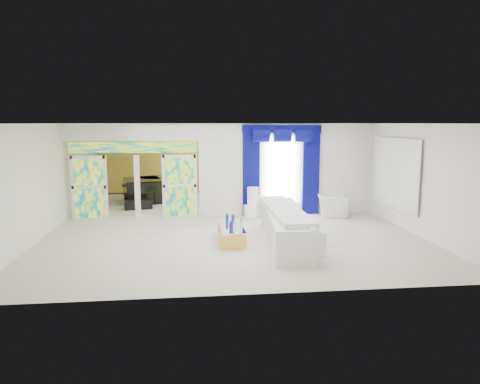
{
  "coord_description": "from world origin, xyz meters",
  "views": [
    {
      "loc": [
        -1.08,
        -13.52,
        3.02
      ],
      "look_at": [
        0.3,
        -1.2,
        1.1
      ],
      "focal_mm": 33.53,
      "sensor_mm": 36.0,
      "label": 1
    }
  ],
  "objects": [
    {
      "name": "table_lamp",
      "position": [
        0.92,
        0.59,
        0.67
      ],
      "size": [
        0.36,
        0.36,
        0.58
      ],
      "primitive_type": "cylinder",
      "color": "white",
      "rests_on": "console_table"
    },
    {
      "name": "decanters",
      "position": [
        -0.06,
        -2.45,
        0.49
      ],
      "size": [
        0.23,
        1.21,
        0.25
      ],
      "color": "navy",
      "rests_on": "coffee_table"
    },
    {
      "name": "chandelier",
      "position": [
        -2.3,
        3.4,
        2.65
      ],
      "size": [
        0.6,
        0.6,
        0.6
      ],
      "primitive_type": "sphere",
      "color": "gold",
      "rests_on": "ceiling"
    },
    {
      "name": "stained_panel_left",
      "position": [
        -4.28,
        1.0,
        1.0
      ],
      "size": [
        0.95,
        0.04,
        2.0
      ],
      "primitive_type": "cube",
      "color": "#994C3F",
      "rests_on": "ground"
    },
    {
      "name": "dividing_header",
      "position": [
        -2.85,
        1.0,
        2.73
      ],
      "size": [
        4.3,
        0.18,
        0.55
      ],
      "primitive_type": "cube",
      "color": "white",
      "rests_on": "dividing_wall"
    },
    {
      "name": "tv_console",
      "position": [
        -4.74,
        2.91,
        0.43
      ],
      "size": [
        0.69,
        0.65,
        0.86
      ],
      "primitive_type": "cube",
      "rotation": [
        0.0,
        0.0,
        0.22
      ],
      "color": "#A28B51",
      "rests_on": "ground"
    },
    {
      "name": "grand_piano",
      "position": [
        -2.93,
        3.95,
        0.44
      ],
      "size": [
        1.67,
        1.98,
        0.88
      ],
      "primitive_type": "cube",
      "rotation": [
        0.0,
        0.0,
        0.22
      ],
      "color": "black",
      "rests_on": "ground"
    },
    {
      "name": "stained_transom",
      "position": [
        -2.85,
        1.0,
        2.25
      ],
      "size": [
        4.0,
        0.05,
        0.35
      ],
      "primitive_type": "cube",
      "color": "#994C3F",
      "rests_on": "dividing_header"
    },
    {
      "name": "piano_bench",
      "position": [
        -2.93,
        2.35,
        0.16
      ],
      "size": [
        1.02,
        0.57,
        0.32
      ],
      "primitive_type": "cube",
      "rotation": [
        0.0,
        0.0,
        0.22
      ],
      "color": "black",
      "rests_on": "ground"
    },
    {
      "name": "coffee_table",
      "position": [
        -0.06,
        -2.33,
        0.19
      ],
      "size": [
        0.74,
        1.79,
        0.39
      ],
      "primitive_type": "cube",
      "rotation": [
        0.0,
        0.0,
        -0.09
      ],
      "color": "gold",
      "rests_on": "ground"
    },
    {
      "name": "stained_panel_right",
      "position": [
        -1.42,
        1.0,
        1.0
      ],
      "size": [
        0.95,
        0.04,
        2.0
      ],
      "primitive_type": "cube",
      "color": "#994C3F",
      "rests_on": "ground"
    },
    {
      "name": "floor",
      "position": [
        0.0,
        0.0,
        0.0
      ],
      "size": [
        12.0,
        12.0,
        0.0
      ],
      "primitive_type": "plane",
      "color": "#B7AF9E",
      "rests_on": "ground"
    },
    {
      "name": "window_pane",
      "position": [
        1.9,
        0.9,
        1.45
      ],
      "size": [
        1.0,
        0.02,
        2.3
      ],
      "primitive_type": "cube",
      "color": "white",
      "rests_on": "dividing_wall"
    },
    {
      "name": "gold_curtains",
      "position": [
        0.0,
        5.9,
        1.5
      ],
      "size": [
        9.7,
        0.12,
        2.9
      ],
      "primitive_type": "cube",
      "color": "gold",
      "rests_on": "ground"
    },
    {
      "name": "armchair",
      "position": [
        3.53,
        0.5,
        0.35
      ],
      "size": [
        1.13,
        1.23,
        0.69
      ],
      "primitive_type": "imported",
      "rotation": [
        0.0,
        0.0,
        1.37
      ],
      "color": "silver",
      "rests_on": "ground"
    },
    {
      "name": "blue_drape_right",
      "position": [
        2.9,
        0.87,
        1.4
      ],
      "size": [
        0.55,
        0.1,
        2.8
      ],
      "primitive_type": "cube",
      "color": "#04094C",
      "rests_on": "ground"
    },
    {
      "name": "white_sofa",
      "position": [
        1.29,
        -2.63,
        0.39
      ],
      "size": [
        1.25,
        4.16,
        0.78
      ],
      "primitive_type": "cube",
      "rotation": [
        0.0,
        0.0,
        -0.09
      ],
      "color": "silver",
      "rests_on": "ground"
    },
    {
      "name": "wall_mirror",
      "position": [
        4.94,
        -1.0,
        1.55
      ],
      "size": [
        0.04,
        2.7,
        1.9
      ],
      "primitive_type": "cube",
      "color": "white",
      "rests_on": "ground"
    },
    {
      "name": "console_table",
      "position": [
        1.22,
        0.59,
        0.19
      ],
      "size": [
        1.18,
        0.48,
        0.38
      ],
      "primitive_type": "cube",
      "rotation": [
        0.0,
        0.0,
        0.1
      ],
      "color": "white",
      "rests_on": "ground"
    },
    {
      "name": "blue_drape_left",
      "position": [
        0.9,
        0.87,
        1.4
      ],
      "size": [
        0.55,
        0.1,
        2.8
      ],
      "primitive_type": "cube",
      "color": "#04094C",
      "rests_on": "ground"
    },
    {
      "name": "blue_pelmet",
      "position": [
        1.9,
        0.87,
        2.82
      ],
      "size": [
        2.6,
        0.12,
        0.25
      ],
      "primitive_type": "cube",
      "color": "#04094C",
      "rests_on": "dividing_wall"
    },
    {
      "name": "dividing_wall",
      "position": [
        2.15,
        1.0,
        1.5
      ],
      "size": [
        5.7,
        0.18,
        3.0
      ],
      "primitive_type": "cube",
      "color": "white",
      "rests_on": "ground"
    }
  ]
}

